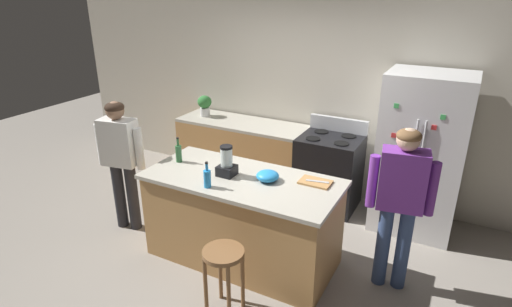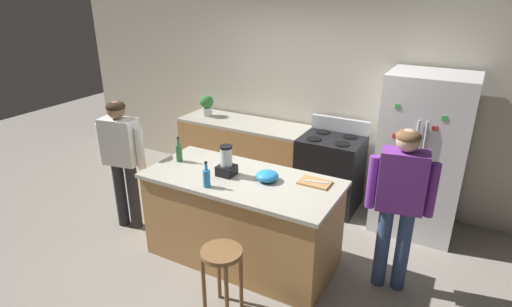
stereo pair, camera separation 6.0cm
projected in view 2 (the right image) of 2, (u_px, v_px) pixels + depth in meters
The scene contains 16 objects.
ground_plane at pixel (242, 257), 4.46m from camera, with size 14.00×14.00×0.00m, color gray.
back_wall at pixel (316, 95), 5.53m from camera, with size 8.00×0.10×2.70m, color beige.
kitchen_island at pixel (242, 219), 4.28m from camera, with size 1.96×0.91×0.94m.
back_counter_run at pixel (249, 155), 5.90m from camera, with size 2.00×0.64×0.94m.
refrigerator at pixel (422, 156), 4.67m from camera, with size 0.90×0.73×1.86m.
stove_range at pixel (330, 172), 5.33m from camera, with size 0.76×0.65×1.12m.
person_by_island_left at pixel (122, 154), 4.70m from camera, with size 0.60×0.29×1.55m.
person_by_sink_right at pixel (400, 196), 3.69m from camera, with size 0.60×0.29×1.60m.
bar_stool at pixel (222, 264), 3.56m from camera, with size 0.36×0.36×0.63m.
potted_plant at pixel (207, 104), 5.97m from camera, with size 0.20×0.20×0.30m.
blender_appliance at pixel (226, 163), 4.12m from camera, with size 0.17×0.17×0.31m.
bottle_soda at pixel (207, 178), 3.89m from camera, with size 0.07×0.07×0.26m.
bottle_olive_oil at pixel (179, 152), 4.45m from camera, with size 0.07×0.07×0.28m.
mixing_bowl at pixel (267, 176), 4.02m from camera, with size 0.22×0.22×0.10m, color #268CD8.
cutting_board at pixel (315, 183), 3.98m from camera, with size 0.30×0.20×0.02m, color #B7844C.
chef_knife at pixel (317, 182), 3.97m from camera, with size 0.22×0.03×0.01m, color #B7BABF.
Camera 2 is at (1.92, -3.18, 2.72)m, focal length 29.22 mm.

